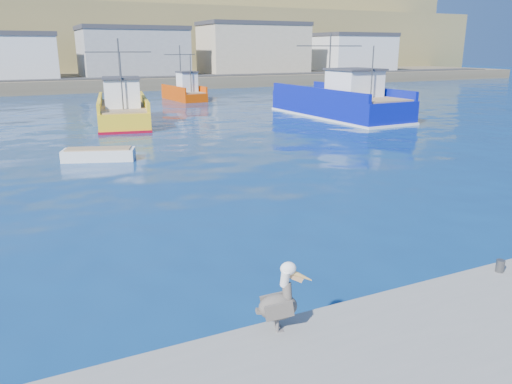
% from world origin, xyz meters
% --- Properties ---
extents(ground, '(260.00, 260.00, 0.00)m').
position_xyz_m(ground, '(0.00, 0.00, 0.00)').
color(ground, navy).
rests_on(ground, ground).
extents(dock_bollards, '(36.20, 0.20, 0.30)m').
position_xyz_m(dock_bollards, '(0.60, -3.40, 0.65)').
color(dock_bollards, '#4C4C4C').
rests_on(dock_bollards, dock).
extents(far_shore, '(200.00, 81.00, 24.00)m').
position_xyz_m(far_shore, '(0.00, 109.20, 8.98)').
color(far_shore, brown).
rests_on(far_shore, ground).
extents(trawler_yellow_b, '(5.35, 10.85, 6.40)m').
position_xyz_m(trawler_yellow_b, '(0.49, 28.26, 0.99)').
color(trawler_yellow_b, gold).
rests_on(trawler_yellow_b, ground).
extents(trawler_blue, '(6.71, 14.16, 6.86)m').
position_xyz_m(trawler_blue, '(17.79, 24.43, 1.19)').
color(trawler_blue, '#071290').
rests_on(trawler_blue, ground).
extents(boat_orange, '(3.65, 7.18, 5.91)m').
position_xyz_m(boat_orange, '(10.29, 43.42, 0.97)').
color(boat_orange, '#C23A03').
rests_on(boat_orange, ground).
extents(skiff_mid, '(3.82, 2.37, 0.78)m').
position_xyz_m(skiff_mid, '(-3.31, 15.73, 0.25)').
color(skiff_mid, silver).
rests_on(skiff_mid, ground).
extents(skiff_far, '(2.18, 3.72, 0.76)m').
position_xyz_m(skiff_far, '(25.38, 32.01, 0.24)').
color(skiff_far, silver).
rests_on(skiff_far, ground).
extents(pelican, '(1.10, 0.61, 1.36)m').
position_xyz_m(pelican, '(-2.92, -3.33, 1.08)').
color(pelican, '#595451').
rests_on(pelican, dock).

